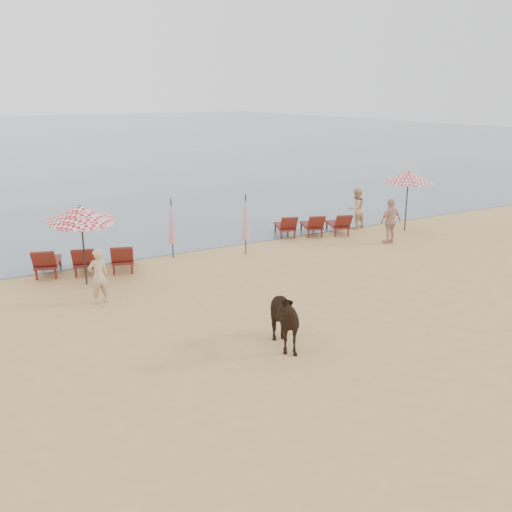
{
  "coord_description": "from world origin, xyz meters",
  "views": [
    {
      "loc": [
        -8.26,
        -9.3,
        5.87
      ],
      "look_at": [
        0.0,
        5.0,
        1.1
      ],
      "focal_mm": 40.0,
      "sensor_mm": 36.0,
      "label": 1
    }
  ],
  "objects_px": {
    "cow": "(279,318)",
    "umbrella_closed_right": "(246,218)",
    "lounger_cluster_left": "(85,259)",
    "umbrella_open_left_b": "(81,213)",
    "umbrella_open_right": "(408,177)",
    "beachgoer_right_b": "(390,221)",
    "beachgoer_right_a": "(356,209)",
    "beachgoer_left": "(99,276)",
    "lounger_cluster_right": "(313,225)",
    "umbrella_closed_left": "(172,222)"
  },
  "relations": [
    {
      "from": "beachgoer_left",
      "to": "beachgoer_right_a",
      "type": "relative_size",
      "value": 0.9
    },
    {
      "from": "umbrella_closed_right",
      "to": "lounger_cluster_left",
      "type": "bearing_deg",
      "value": 173.54
    },
    {
      "from": "lounger_cluster_right",
      "to": "beachgoer_right_b",
      "type": "distance_m",
      "value": 3.27
    },
    {
      "from": "umbrella_open_right",
      "to": "beachgoer_right_b",
      "type": "distance_m",
      "value": 2.8
    },
    {
      "from": "lounger_cluster_left",
      "to": "beachgoer_right_a",
      "type": "xyz_separation_m",
      "value": [
        12.05,
        0.58,
        0.42
      ]
    },
    {
      "from": "umbrella_closed_right",
      "to": "cow",
      "type": "distance_m",
      "value": 8.2
    },
    {
      "from": "lounger_cluster_right",
      "to": "beachgoer_right_a",
      "type": "xyz_separation_m",
      "value": [
        2.39,
        0.09,
        0.44
      ]
    },
    {
      "from": "umbrella_open_right",
      "to": "beachgoer_right_b",
      "type": "relative_size",
      "value": 1.45
    },
    {
      "from": "beachgoer_right_b",
      "to": "umbrella_open_left_b",
      "type": "bearing_deg",
      "value": -7.59
    },
    {
      "from": "lounger_cluster_right",
      "to": "umbrella_closed_right",
      "type": "height_order",
      "value": "umbrella_closed_right"
    },
    {
      "from": "cow",
      "to": "beachgoer_left",
      "type": "distance_m",
      "value": 5.85
    },
    {
      "from": "lounger_cluster_left",
      "to": "umbrella_open_right",
      "type": "xyz_separation_m",
      "value": [
        13.62,
        -0.88,
        1.87
      ]
    },
    {
      "from": "umbrella_open_right",
      "to": "beachgoer_right_a",
      "type": "distance_m",
      "value": 2.59
    },
    {
      "from": "umbrella_open_left_b",
      "to": "cow",
      "type": "height_order",
      "value": "umbrella_open_left_b"
    },
    {
      "from": "lounger_cluster_left",
      "to": "umbrella_closed_left",
      "type": "relative_size",
      "value": 1.62
    },
    {
      "from": "lounger_cluster_right",
      "to": "beachgoer_right_b",
      "type": "relative_size",
      "value": 1.9
    },
    {
      "from": "lounger_cluster_left",
      "to": "umbrella_closed_left",
      "type": "xyz_separation_m",
      "value": [
        3.23,
        0.26,
        0.87
      ]
    },
    {
      "from": "lounger_cluster_left",
      "to": "umbrella_closed_right",
      "type": "relative_size",
      "value": 1.57
    },
    {
      "from": "lounger_cluster_left",
      "to": "umbrella_open_left_b",
      "type": "xyz_separation_m",
      "value": [
        -0.28,
        -1.19,
        1.81
      ]
    },
    {
      "from": "umbrella_open_right",
      "to": "cow",
      "type": "distance_m",
      "value": 13.37
    },
    {
      "from": "lounger_cluster_left",
      "to": "umbrella_open_left_b",
      "type": "relative_size",
      "value": 1.35
    },
    {
      "from": "lounger_cluster_left",
      "to": "umbrella_closed_right",
      "type": "height_order",
      "value": "umbrella_closed_right"
    },
    {
      "from": "lounger_cluster_left",
      "to": "beachgoer_left",
      "type": "relative_size",
      "value": 2.2
    },
    {
      "from": "lounger_cluster_right",
      "to": "umbrella_closed_left",
      "type": "xyz_separation_m",
      "value": [
        -6.43,
        -0.23,
        0.9
      ]
    },
    {
      "from": "lounger_cluster_right",
      "to": "beachgoer_left",
      "type": "distance_m",
      "value": 10.62
    },
    {
      "from": "lounger_cluster_left",
      "to": "beachgoer_right_b",
      "type": "distance_m",
      "value": 11.78
    },
    {
      "from": "cow",
      "to": "beachgoer_right_a",
      "type": "xyz_separation_m",
      "value": [
        9.53,
        8.72,
        0.15
      ]
    },
    {
      "from": "umbrella_open_right",
      "to": "umbrella_closed_right",
      "type": "xyz_separation_m",
      "value": [
        -7.84,
        0.23,
        -0.96
      ]
    },
    {
      "from": "umbrella_open_right",
      "to": "beachgoer_left",
      "type": "height_order",
      "value": "umbrella_open_right"
    },
    {
      "from": "umbrella_open_left_b",
      "to": "beachgoer_right_b",
      "type": "bearing_deg",
      "value": 10.69
    },
    {
      "from": "umbrella_open_left_b",
      "to": "umbrella_open_right",
      "type": "height_order",
      "value": "umbrella_open_left_b"
    },
    {
      "from": "umbrella_open_left_b",
      "to": "beachgoer_right_b",
      "type": "xyz_separation_m",
      "value": [
        11.86,
        -0.93,
        -1.39
      ]
    },
    {
      "from": "lounger_cluster_left",
      "to": "umbrella_closed_left",
      "type": "bearing_deg",
      "value": 22.3
    },
    {
      "from": "beachgoer_right_b",
      "to": "lounger_cluster_right",
      "type": "bearing_deg",
      "value": -56.85
    },
    {
      "from": "lounger_cluster_right",
      "to": "umbrella_closed_right",
      "type": "xyz_separation_m",
      "value": [
        -3.88,
        -1.14,
        0.94
      ]
    },
    {
      "from": "beachgoer_right_a",
      "to": "beachgoer_right_b",
      "type": "height_order",
      "value": "beachgoer_right_b"
    },
    {
      "from": "beachgoer_right_b",
      "to": "beachgoer_left",
      "type": "bearing_deg",
      "value": 1.35
    },
    {
      "from": "umbrella_open_left_b",
      "to": "umbrella_closed_right",
      "type": "height_order",
      "value": "umbrella_open_left_b"
    },
    {
      "from": "umbrella_open_right",
      "to": "cow",
      "type": "relative_size",
      "value": 1.47
    },
    {
      "from": "beachgoer_left",
      "to": "beachgoer_right_b",
      "type": "relative_size",
      "value": 0.9
    },
    {
      "from": "cow",
      "to": "beachgoer_left",
      "type": "relative_size",
      "value": 1.09
    },
    {
      "from": "beachgoer_right_a",
      "to": "umbrella_open_left_b",
      "type": "bearing_deg",
      "value": -1.76
    },
    {
      "from": "umbrella_open_right",
      "to": "beachgoer_left",
      "type": "xyz_separation_m",
      "value": [
        -13.97,
        -2.17,
        -1.54
      ]
    },
    {
      "from": "cow",
      "to": "umbrella_closed_right",
      "type": "bearing_deg",
      "value": 77.4
    },
    {
      "from": "beachgoer_left",
      "to": "beachgoer_right_b",
      "type": "xyz_separation_m",
      "value": [
        11.93,
        0.93,
        0.09
      ]
    },
    {
      "from": "umbrella_closed_left",
      "to": "umbrella_closed_right",
      "type": "xyz_separation_m",
      "value": [
        2.55,
        -0.92,
        0.04
      ]
    },
    {
      "from": "umbrella_open_left_b",
      "to": "lounger_cluster_left",
      "type": "bearing_deg",
      "value": 91.82
    },
    {
      "from": "umbrella_closed_right",
      "to": "cow",
      "type": "xyz_separation_m",
      "value": [
        -3.27,
        -7.49,
        -0.65
      ]
    },
    {
      "from": "umbrella_open_right",
      "to": "beachgoer_left",
      "type": "bearing_deg",
      "value": -156.86
    },
    {
      "from": "beachgoer_left",
      "to": "beachgoer_right_b",
      "type": "distance_m",
      "value": 11.96
    }
  ]
}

